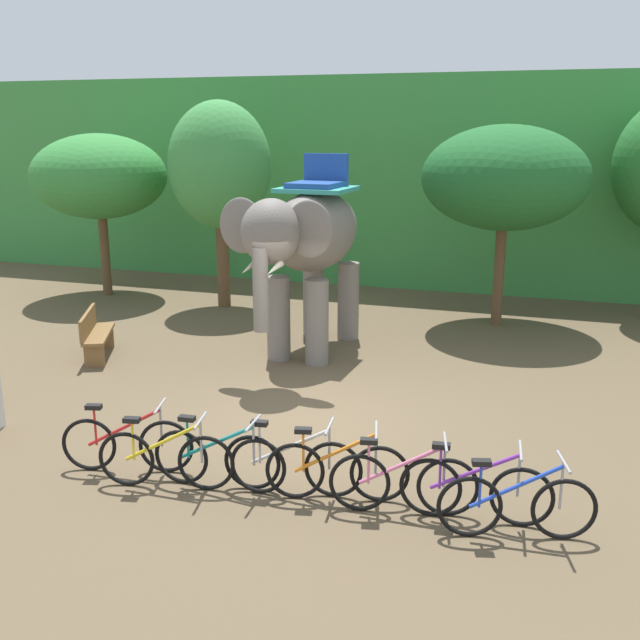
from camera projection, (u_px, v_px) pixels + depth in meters
name	position (u px, v px, depth m)	size (l,w,h in m)	color
ground_plane	(306.00, 420.00, 11.16)	(80.00, 80.00, 0.00)	brown
foliage_hedge	(443.00, 178.00, 21.93)	(36.00, 6.00, 5.58)	#3D8E42
tree_center_right	(99.00, 177.00, 18.58)	(3.37, 3.37, 4.11)	brown
tree_far_left	(220.00, 166.00, 17.28)	(2.41, 2.41, 4.88)	brown
tree_left	(505.00, 178.00, 15.68)	(3.54, 3.54, 4.34)	brown
elephant	(308.00, 241.00, 13.86)	(2.09, 4.18, 3.78)	slate
bike_red	(127.00, 443.00, 9.41)	(1.67, 0.61, 0.92)	black
bike_yellow	(166.00, 459.00, 8.98)	(1.69, 0.54, 0.92)	black
bike_teal	(219.00, 459.00, 8.97)	(1.71, 0.52, 0.92)	black
bike_white	(292.00, 464.00, 8.85)	(1.70, 0.52, 0.92)	black
bike_orange	(337.00, 470.00, 8.68)	(1.67, 0.59, 0.92)	black
bike_pink	(403.00, 482.00, 8.38)	(1.68, 0.55, 0.92)	black
bike_purple	(475.00, 490.00, 8.22)	(1.71, 0.52, 0.92)	black
bike_blue	(516.00, 505.00, 7.88)	(1.67, 0.61, 0.92)	black
wooden_bench	(95.00, 333.00, 14.05)	(1.01, 1.53, 0.89)	brown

